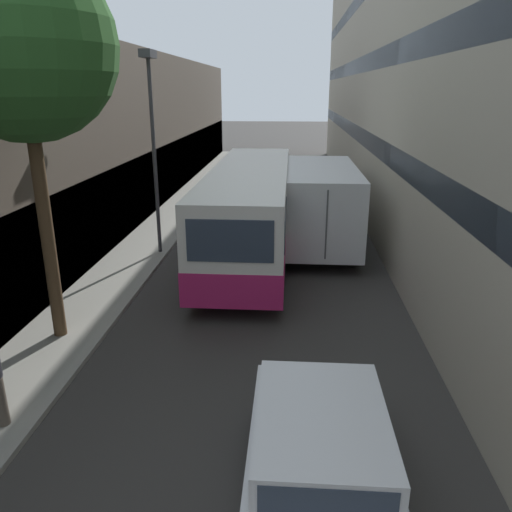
{
  "coord_description": "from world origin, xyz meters",
  "views": [
    {
      "loc": [
        0.85,
        0.75,
        5.34
      ],
      "look_at": [
        0.06,
        11.87,
        1.6
      ],
      "focal_mm": 35.0,
      "sensor_mm": 36.0,
      "label": 1
    }
  ],
  "objects": [
    {
      "name": "street_tree_left",
      "position": [
        -4.25,
        10.49,
        6.09
      ],
      "size": [
        3.6,
        3.6,
        7.81
      ],
      "color": "#4C3823",
      "rests_on": "sidewalk_left"
    },
    {
      "name": "street_lamp",
      "position": [
        -3.52,
        16.55,
        4.56
      ],
      "size": [
        0.36,
        0.8,
        6.35
      ],
      "color": "#38383D",
      "rests_on": "sidewalk_left"
    },
    {
      "name": "bus",
      "position": [
        -0.49,
        16.95,
        1.55
      ],
      "size": [
        2.46,
        11.14,
        2.9
      ],
      "color": "silver",
      "rests_on": "ground_plane"
    },
    {
      "name": "car_hatchback",
      "position": [
        1.3,
        5.94,
        0.77
      ],
      "size": [
        1.87,
        4.34,
        1.55
      ],
      "color": "silver",
      "rests_on": "ground_plane"
    },
    {
      "name": "building_right_apartment",
      "position": [
        5.03,
        15.0,
        6.74
      ],
      "size": [
        2.4,
        60.0,
        13.54
      ],
      "color": "#A89E89",
      "rests_on": "ground_plane"
    },
    {
      "name": "box_truck",
      "position": [
        1.9,
        18.85,
        1.54
      ],
      "size": [
        2.35,
        8.57,
        2.82
      ],
      "color": "silver",
      "rests_on": "ground_plane"
    },
    {
      "name": "building_left_shopfront",
      "position": [
        -6.33,
        15.0,
        3.16
      ],
      "size": [
        2.4,
        60.0,
        6.96
      ],
      "color": "#51473D",
      "rests_on": "ground_plane"
    },
    {
      "name": "ground_plane",
      "position": [
        0.0,
        15.0,
        0.0
      ],
      "size": [
        150.0,
        150.0,
        0.0
      ],
      "primitive_type": "plane",
      "color": "#33302D"
    },
    {
      "name": "sidewalk_left",
      "position": [
        -4.25,
        15.0,
        0.05
      ],
      "size": [
        1.96,
        60.0,
        0.11
      ],
      "color": "gray",
      "rests_on": "ground_plane"
    },
    {
      "name": "panel_van",
      "position": [
        -1.12,
        27.05,
        1.02
      ],
      "size": [
        1.84,
        4.49,
        1.82
      ],
      "color": "#BCBCC1",
      "rests_on": "ground_plane"
    }
  ]
}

